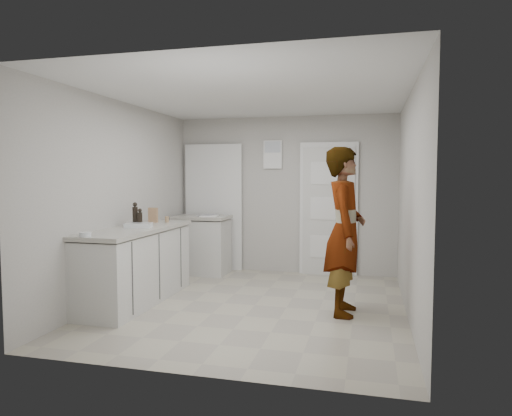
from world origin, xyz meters
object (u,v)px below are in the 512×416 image
(baking_dish, at_px, (139,225))
(egg_bowl, at_px, (85,234))
(oil_cruet_b, at_px, (135,215))
(cake_mix_box, at_px, (153,215))
(oil_cruet_a, at_px, (140,218))
(spice_jar, at_px, (167,219))
(person, at_px, (345,231))

(baking_dish, distance_m, egg_bowl, 0.92)
(oil_cruet_b, xyz_separation_m, baking_dish, (0.12, -0.14, -0.12))
(cake_mix_box, height_order, oil_cruet_a, oil_cruet_a)
(spice_jar, relative_size, oil_cruet_a, 0.36)
(spice_jar, height_order, baking_dish, spice_jar)
(spice_jar, bearing_deg, oil_cruet_a, -100.55)
(person, xyz_separation_m, baking_dish, (-2.48, -0.11, 0.01))
(cake_mix_box, distance_m, egg_bowl, 1.51)
(spice_jar, bearing_deg, egg_bowl, -96.91)
(cake_mix_box, height_order, baking_dish, cake_mix_box)
(person, height_order, oil_cruet_a, person)
(cake_mix_box, relative_size, egg_bowl, 1.64)
(spice_jar, height_order, egg_bowl, spice_jar)
(oil_cruet_a, bearing_deg, oil_cruet_b, 155.77)
(person, xyz_separation_m, cake_mix_box, (-2.58, 0.48, 0.09))
(person, distance_m, oil_cruet_b, 2.60)
(spice_jar, relative_size, oil_cruet_b, 0.27)
(person, distance_m, spice_jar, 2.47)
(oil_cruet_a, height_order, baking_dish, oil_cruet_a)
(oil_cruet_a, distance_m, oil_cruet_b, 0.10)
(oil_cruet_b, bearing_deg, oil_cruet_a, -24.23)
(person, xyz_separation_m, oil_cruet_b, (-2.60, 0.02, 0.13))
(person, bearing_deg, oil_cruet_a, 89.47)
(cake_mix_box, height_order, egg_bowl, cake_mix_box)
(oil_cruet_b, height_order, baking_dish, oil_cruet_b)
(egg_bowl, bearing_deg, oil_cruet_b, 90.12)
(cake_mix_box, xyz_separation_m, spice_jar, (0.18, 0.06, -0.06))
(cake_mix_box, height_order, oil_cruet_b, oil_cruet_b)
(person, bearing_deg, spice_jar, 76.46)
(egg_bowl, bearing_deg, baking_dish, 82.76)
(spice_jar, height_order, oil_cruet_a, oil_cruet_a)
(cake_mix_box, bearing_deg, oil_cruet_a, -87.74)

